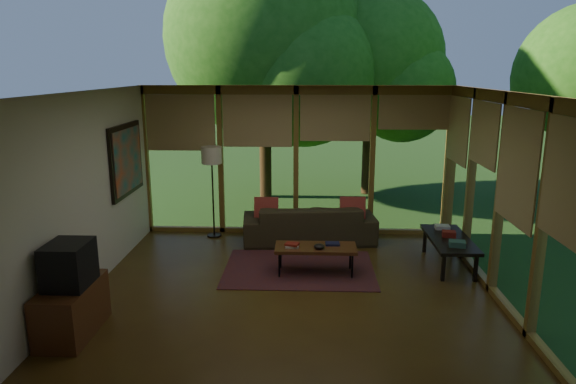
{
  "coord_description": "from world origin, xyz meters",
  "views": [
    {
      "loc": [
        0.21,
        -6.66,
        2.98
      ],
      "look_at": [
        -0.08,
        0.7,
        1.21
      ],
      "focal_mm": 32.0,
      "sensor_mm": 36.0,
      "label": 1
    }
  ],
  "objects_px": {
    "sofa": "(309,223)",
    "floor_lamp": "(212,160)",
    "media_cabinet": "(72,310)",
    "side_console": "(449,241)",
    "television": "(69,264)",
    "coffee_table": "(316,248)"
  },
  "relations": [
    {
      "from": "sofa",
      "to": "floor_lamp",
      "type": "height_order",
      "value": "floor_lamp"
    },
    {
      "from": "floor_lamp",
      "to": "television",
      "type": "bearing_deg",
      "value": -105.05
    },
    {
      "from": "media_cabinet",
      "to": "floor_lamp",
      "type": "bearing_deg",
      "value": 74.65
    },
    {
      "from": "television",
      "to": "coffee_table",
      "type": "distance_m",
      "value": 3.41
    },
    {
      "from": "sofa",
      "to": "television",
      "type": "xyz_separation_m",
      "value": [
        -2.7,
        -3.38,
        0.51
      ]
    },
    {
      "from": "sofa",
      "to": "television",
      "type": "distance_m",
      "value": 4.35
    },
    {
      "from": "floor_lamp",
      "to": "side_console",
      "type": "distance_m",
      "value": 4.21
    },
    {
      "from": "side_console",
      "to": "sofa",
      "type": "bearing_deg",
      "value": 153.29
    },
    {
      "from": "television",
      "to": "floor_lamp",
      "type": "relative_size",
      "value": 0.33
    },
    {
      "from": "television",
      "to": "media_cabinet",
      "type": "bearing_deg",
      "value": 180.0
    },
    {
      "from": "floor_lamp",
      "to": "side_console",
      "type": "bearing_deg",
      "value": -18.48
    },
    {
      "from": "media_cabinet",
      "to": "side_console",
      "type": "bearing_deg",
      "value": 25.22
    },
    {
      "from": "television",
      "to": "side_console",
      "type": "bearing_deg",
      "value": 25.31
    },
    {
      "from": "coffee_table",
      "to": "sofa",
      "type": "bearing_deg",
      "value": 93.68
    },
    {
      "from": "sofa",
      "to": "coffee_table",
      "type": "relative_size",
      "value": 1.91
    },
    {
      "from": "floor_lamp",
      "to": "coffee_table",
      "type": "relative_size",
      "value": 1.38
    },
    {
      "from": "media_cabinet",
      "to": "side_console",
      "type": "relative_size",
      "value": 0.71
    },
    {
      "from": "sofa",
      "to": "side_console",
      "type": "distance_m",
      "value": 2.41
    },
    {
      "from": "floor_lamp",
      "to": "coffee_table",
      "type": "xyz_separation_m",
      "value": [
        1.83,
        -1.68,
        -1.01
      ]
    },
    {
      "from": "sofa",
      "to": "media_cabinet",
      "type": "xyz_separation_m",
      "value": [
        -2.72,
        -3.38,
        -0.04
      ]
    },
    {
      "from": "sofa",
      "to": "media_cabinet",
      "type": "bearing_deg",
      "value": 45.59
    },
    {
      "from": "side_console",
      "to": "floor_lamp",
      "type": "bearing_deg",
      "value": 161.52
    }
  ]
}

